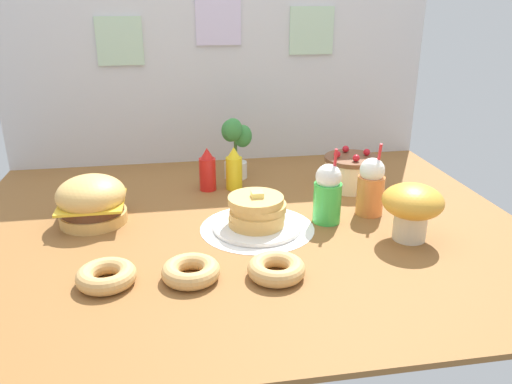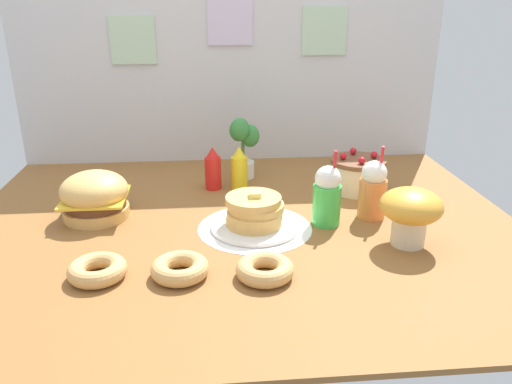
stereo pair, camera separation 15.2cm
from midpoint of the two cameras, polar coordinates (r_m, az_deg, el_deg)
ground_plane at (r=2.10m, az=0.55°, el=-3.94°), size 2.31×1.84×0.02m
back_wall at (r=2.83m, az=-1.29°, el=14.26°), size 2.31×0.04×1.07m
doily_mat at (r=2.06m, az=1.99°, el=-4.10°), size 0.47×0.47×0.00m
burger at (r=2.21m, az=-15.88°, el=-0.47°), size 0.28×0.28×0.20m
pancake_stack at (r=2.04m, az=1.98°, el=-2.58°), size 0.36×0.36×0.16m
layer_cake at (r=2.50m, az=13.09°, el=1.94°), size 0.26×0.26×0.19m
ketchup_bottle at (r=2.46m, az=-3.12°, el=2.54°), size 0.08×0.08×0.21m
mustard_bottle at (r=2.46m, az=-0.13°, el=2.58°), size 0.08×0.08×0.21m
cream_soda_cup at (r=2.09m, az=10.10°, el=-0.45°), size 0.12×0.12×0.32m
orange_float_cup at (r=2.19m, az=15.00°, el=0.21°), size 0.12×0.12×0.32m
donut_pink_glaze at (r=1.77m, az=-15.12°, el=-8.48°), size 0.20×0.20×0.06m
donut_chocolate at (r=1.72m, az=-6.07°, el=-8.57°), size 0.20×0.20×0.06m
donut_vanilla at (r=1.71m, az=3.58°, el=-8.70°), size 0.20×0.20×0.06m
potted_plant at (r=2.59m, az=0.21°, el=5.27°), size 0.15×0.13×0.32m
mushroom_stool at (r=1.99m, az=19.18°, el=-2.06°), size 0.23×0.23×0.22m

